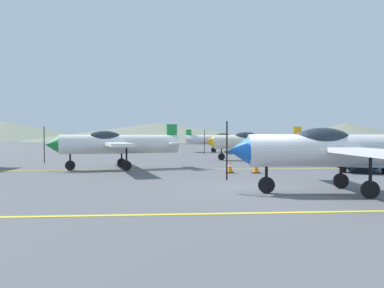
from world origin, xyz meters
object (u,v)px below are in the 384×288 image
Objects in this scene: airplane_near at (340,149)px; traffic_cone_front at (256,167)px; traffic_cone_side at (230,167)px; airplane_back at (218,139)px; airplane_mid at (115,144)px; car_sedan at (361,154)px; airplane_far at (253,141)px.

airplane_near reaches higher than traffic_cone_front.
traffic_cone_side is at bearing 110.22° from airplane_near.
airplane_back is at bearing 83.25° from traffic_cone_side.
airplane_mid is at bearing 132.55° from airplane_near.
traffic_cone_front is at bearing -170.40° from car_sedan.
airplane_mid is 1.73× the size of car_sedan.
car_sedan is at bearing -64.94° from airplane_far.
airplane_near is 6.36m from traffic_cone_front.
airplane_near is 27.94m from airplane_back.
traffic_cone_front is (6.96, -2.60, -1.08)m from airplane_mid.
airplane_near is 1.00× the size of airplane_far.
airplane_far is 1.00× the size of airplane_back.
car_sedan is at bearing -78.12° from airplane_back.
airplane_near is 1.00× the size of airplane_mid.
airplane_mid is 20.88m from airplane_back.
airplane_mid is 0.99× the size of airplane_far.
airplane_mid is 0.99× the size of airplane_back.
airplane_mid reaches higher than car_sedan.
car_sedan is at bearing -7.35° from airplane_mid.
car_sedan is (12.66, -1.63, -0.52)m from airplane_mid.
airplane_near is 6.81m from traffic_cone_side.
airplane_near is 8.51m from car_sedan.
car_sedan is at bearing 6.81° from traffic_cone_side.
airplane_near is at bearing -79.95° from traffic_cone_front.
traffic_cone_front is at bearing -93.49° from airplane_back.
traffic_cone_side is (-2.56, -21.62, -1.08)m from airplane_back.
car_sedan is (4.37, -20.79, -0.52)m from airplane_back.
airplane_mid is 6.33m from traffic_cone_side.
airplane_mid is 10.93m from airplane_far.
traffic_cone_front is 1.24m from traffic_cone_side.
airplane_back is at bearing 89.52° from airplane_near.
airplane_back is (8.29, 19.16, 0.00)m from airplane_mid.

